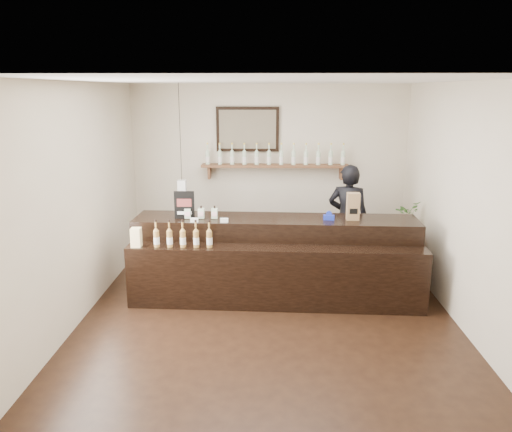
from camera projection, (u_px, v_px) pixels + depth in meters
The scene contains 10 objects.
ground at pixel (268, 313), 6.20m from camera, with size 5.00×5.00×0.00m, color black.
room_shell at pixel (269, 178), 5.78m from camera, with size 5.00×5.00×5.00m.
back_wall_decor at pixel (260, 150), 8.07m from camera, with size 2.66×0.96×1.69m.
counter at pixel (275, 261), 6.62m from camera, with size 3.77×1.13×1.22m.
promo_sign at pixel (184, 205), 6.55m from camera, with size 0.26×0.03×0.37m.
paper_bag at pixel (353, 206), 6.49m from camera, with size 0.17×0.13×0.36m.
tape_dispenser at pixel (329, 217), 6.51m from camera, with size 0.15×0.08×0.12m.
side_cabinet at pixel (404, 252), 7.34m from camera, with size 0.51×0.61×0.76m.
potted_plant at pixel (407, 214), 7.20m from camera, with size 0.35×0.30×0.39m, color #41712D.
shopkeeper at pixel (348, 212), 7.44m from camera, with size 0.68×0.45×1.86m, color black.
Camera 1 is at (0.01, -5.72, 2.70)m, focal length 35.00 mm.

